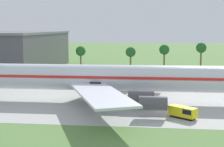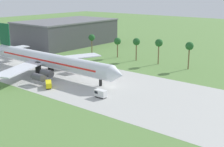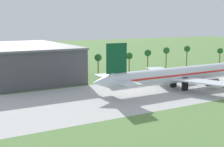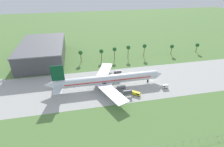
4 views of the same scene
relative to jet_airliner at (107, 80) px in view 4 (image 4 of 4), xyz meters
name	(u,v)px [view 4 (image 4 of 4)]	position (x,y,z in m)	size (l,w,h in m)	color
ground_plane	(151,80)	(32.96, 1.73, -5.59)	(600.00, 600.00, 0.00)	#5B8442
taxiway_strip	(151,80)	(32.96, 1.73, -5.58)	(320.00, 44.00, 0.02)	#B2B2AD
jet_airliner	(107,80)	(0.00, 0.00, 0.00)	(79.89, 54.61, 18.93)	silver
baggage_tug	(136,93)	(16.56, -13.34, -4.37)	(5.51, 4.93, 2.23)	black
catering_van	(165,86)	(37.98, -9.61, -4.19)	(4.07, 2.04, 2.60)	black
perimeter_fence	(199,139)	(32.96, -53.27, -4.14)	(80.10, 0.10, 2.10)	gray
no_stopping_sign	(217,137)	(42.27, -53.58, -4.54)	(0.44, 0.08, 1.68)	gray
terminal_building	(43,52)	(-47.45, 55.10, 2.15)	(36.72, 61.20, 15.45)	#47474C
palm_tree_row	(136,48)	(34.61, 43.74, 3.07)	(116.61, 3.60, 12.18)	brown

